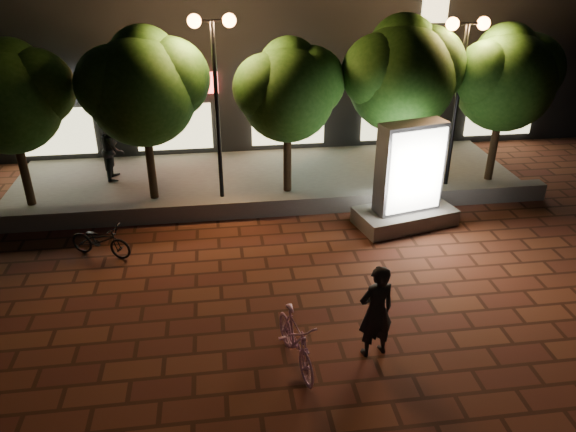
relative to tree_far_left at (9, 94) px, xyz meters
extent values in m
plane|color=#552A1A|center=(6.95, -5.46, -3.29)|extent=(80.00, 80.00, 0.00)
cube|color=#64625D|center=(6.95, -1.46, -3.04)|extent=(16.00, 0.45, 0.50)
cube|color=#64625D|center=(6.95, 1.04, -3.25)|extent=(16.00, 5.00, 0.08)
cube|color=white|center=(-0.05, 3.48, -0.69)|extent=(3.20, 0.12, 0.70)
cube|color=beige|center=(-0.05, 3.48, -2.19)|extent=(2.60, 0.10, 1.60)
cube|color=#FD3F36|center=(3.95, 3.48, -0.69)|extent=(3.20, 0.12, 0.70)
cube|color=beige|center=(3.95, 3.48, -2.19)|extent=(2.60, 0.10, 1.60)
cube|color=#5FE7FF|center=(7.95, 3.48, -0.69)|extent=(3.20, 0.12, 0.70)
cube|color=beige|center=(7.95, 3.48, -2.19)|extent=(2.60, 0.10, 1.60)
cube|color=orange|center=(11.95, 3.48, -0.69)|extent=(3.20, 0.12, 0.70)
cube|color=beige|center=(11.95, 3.48, -2.19)|extent=(2.60, 0.10, 1.60)
cube|color=beige|center=(15.95, 3.48, -0.69)|extent=(3.20, 0.12, 0.70)
cube|color=beige|center=(15.95, 3.48, -2.19)|extent=(2.60, 0.10, 1.60)
cube|color=beige|center=(12.95, 3.48, 1.71)|extent=(0.90, 0.10, 1.20)
cylinder|color=black|center=(-0.05, -0.06, -2.09)|extent=(0.24, 0.24, 2.25)
sphere|color=#254D16|center=(-0.05, -0.06, -0.19)|extent=(2.80, 2.80, 2.80)
sphere|color=#254D16|center=(0.65, 0.14, 0.11)|extent=(2.10, 2.10, 2.10)
sphere|color=#254D16|center=(0.05, 0.29, 0.51)|extent=(1.82, 1.82, 1.82)
cylinder|color=black|center=(3.45, -0.06, -2.04)|extent=(0.24, 0.24, 2.34)
sphere|color=#254D16|center=(3.45, -0.06, -0.05)|extent=(3.00, 3.00, 3.00)
sphere|color=#254D16|center=(4.20, 0.14, 0.25)|extent=(2.25, 2.25, 2.25)
sphere|color=#254D16|center=(2.77, -0.21, 0.20)|extent=(2.10, 2.10, 2.10)
sphere|color=#254D16|center=(3.55, 0.29, 0.70)|extent=(1.95, 1.95, 1.95)
cylinder|color=black|center=(7.45, -0.06, -2.11)|extent=(0.24, 0.24, 2.21)
sphere|color=#254D16|center=(7.45, -0.06, -0.26)|extent=(2.70, 2.70, 2.70)
sphere|color=#254D16|center=(8.12, 0.14, 0.04)|extent=(2.03, 2.03, 2.02)
sphere|color=#254D16|center=(6.84, -0.21, -0.01)|extent=(1.89, 1.89, 1.89)
sphere|color=#254D16|center=(7.55, 0.29, 0.41)|extent=(1.76, 1.76, 1.76)
cylinder|color=black|center=(10.75, -0.06, -2.00)|extent=(0.24, 0.24, 2.43)
sphere|color=#254D16|center=(10.75, -0.06, 0.07)|extent=(3.10, 3.10, 3.10)
sphere|color=#254D16|center=(11.52, 0.14, 0.37)|extent=(2.33, 2.33, 2.33)
sphere|color=#254D16|center=(10.05, -0.21, 0.32)|extent=(2.17, 2.17, 2.17)
sphere|color=#254D16|center=(10.85, 0.29, 0.85)|extent=(2.01, 2.02, 2.02)
cylinder|color=black|center=(13.95, -0.06, -2.06)|extent=(0.24, 0.24, 2.29)
sphere|color=#254D16|center=(13.95, -0.06, -0.12)|extent=(2.90, 2.90, 2.90)
sphere|color=#254D16|center=(14.67, 0.14, 0.18)|extent=(2.18, 2.17, 2.17)
sphere|color=#254D16|center=(13.30, -0.21, 0.13)|extent=(2.03, 2.03, 2.03)
sphere|color=#254D16|center=(14.05, 0.29, 0.61)|extent=(1.89, 1.88, 1.88)
cylinder|color=black|center=(5.45, -0.26, -0.71)|extent=(0.12, 0.12, 5.00)
cylinder|color=black|center=(5.45, -0.26, 1.79)|extent=(0.90, 0.08, 0.08)
sphere|color=orange|center=(5.00, -0.26, 1.79)|extent=(0.36, 0.36, 0.36)
sphere|color=orange|center=(5.90, -0.26, 1.79)|extent=(0.36, 0.36, 0.36)
cylinder|color=black|center=(12.45, -0.26, -0.81)|extent=(0.12, 0.12, 4.80)
cylinder|color=black|center=(12.45, -0.26, 1.59)|extent=(0.90, 0.08, 0.08)
sphere|color=orange|center=(12.00, -0.26, 1.59)|extent=(0.36, 0.36, 0.36)
sphere|color=orange|center=(12.90, -0.26, 1.59)|extent=(0.36, 0.36, 0.36)
cube|color=#64625D|center=(10.34, -2.55, -3.07)|extent=(2.87, 1.89, 0.44)
cube|color=#4C4C51|center=(10.34, -2.55, -1.64)|extent=(1.85, 1.00, 2.42)
cube|color=white|center=(10.41, -2.86, -1.64)|extent=(1.56, 0.41, 2.20)
cube|color=white|center=(10.26, -2.24, -1.64)|extent=(1.56, 0.41, 2.20)
imported|color=#CA87B7|center=(6.57, -7.64, -2.75)|extent=(0.86, 1.88, 1.09)
imported|color=black|center=(8.07, -7.55, -2.34)|extent=(0.78, 0.60, 1.91)
imported|color=black|center=(2.43, -3.18, -2.87)|extent=(1.69, 1.15, 0.84)
imported|color=black|center=(2.13, 1.62, -2.26)|extent=(0.73, 0.94, 1.91)
camera|label=1|loc=(5.38, -15.41, 3.75)|focal=34.49mm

